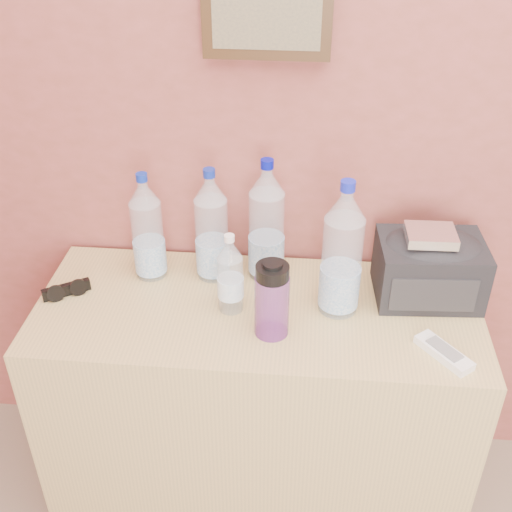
{
  "coord_description": "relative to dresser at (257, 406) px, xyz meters",
  "views": [
    {
      "loc": [
        -0.36,
        0.46,
        1.72
      ],
      "look_at": [
        -0.47,
        1.71,
        0.89
      ],
      "focal_mm": 45.0,
      "sensor_mm": 36.0,
      "label": 1
    }
  ],
  "objects": [
    {
      "name": "picture_frame",
      "position": [
        0.0,
        0.23,
        1.04
      ],
      "size": [
        0.3,
        0.03,
        0.25
      ],
      "primitive_type": null,
      "color": "#382311",
      "rests_on": "room_shell"
    },
    {
      "name": "dresser",
      "position": [
        0.0,
        0.0,
        0.0
      ],
      "size": [
        1.14,
        0.47,
        0.71
      ],
      "primitive_type": "cube",
      "color": "#A97B56",
      "rests_on": "ground"
    },
    {
      "name": "pet_large_a",
      "position": [
        -0.3,
        0.12,
        0.49
      ],
      "size": [
        0.08,
        0.08,
        0.3
      ],
      "rotation": [
        0.0,
        0.0,
        -0.4
      ],
      "color": "white",
      "rests_on": "dresser"
    },
    {
      "name": "pet_large_b",
      "position": [
        -0.13,
        0.14,
        0.5
      ],
      "size": [
        0.09,
        0.09,
        0.32
      ],
      "rotation": [
        0.0,
        0.0,
        -0.08
      ],
      "color": "white",
      "rests_on": "dresser"
    },
    {
      "name": "pet_large_c",
      "position": [
        0.01,
        0.15,
        0.51
      ],
      "size": [
        0.09,
        0.09,
        0.34
      ],
      "rotation": [
        0.0,
        0.0,
        0.37
      ],
      "color": "silver",
      "rests_on": "dresser"
    },
    {
      "name": "pet_large_d",
      "position": [
        0.2,
        0.02,
        0.51
      ],
      "size": [
        0.1,
        0.1,
        0.36
      ],
      "rotation": [
        0.0,
        0.0,
        -0.11
      ],
      "color": "white",
      "rests_on": "dresser"
    },
    {
      "name": "pet_small",
      "position": [
        -0.07,
        -0.01,
        0.45
      ],
      "size": [
        0.06,
        0.06,
        0.22
      ],
      "rotation": [
        0.0,
        0.0,
        -0.16
      ],
      "color": "white",
      "rests_on": "dresser"
    },
    {
      "name": "nalgene_bottle",
      "position": [
        0.04,
        -0.09,
        0.45
      ],
      "size": [
        0.08,
        0.08,
        0.2
      ],
      "rotation": [
        0.0,
        0.0,
        0.07
      ],
      "color": "#6F2D88",
      "rests_on": "dresser"
    },
    {
      "name": "sunglasses",
      "position": [
        -0.5,
        0.01,
        0.37
      ],
      "size": [
        0.13,
        0.11,
        0.03
      ],
      "primitive_type": null,
      "rotation": [
        0.0,
        0.0,
        0.57
      ],
      "color": "black",
      "rests_on": "dresser"
    },
    {
      "name": "ac_remote",
      "position": [
        0.45,
        -0.14,
        0.36
      ],
      "size": [
        0.13,
        0.14,
        0.02
      ],
      "primitive_type": "cube",
      "rotation": [
        0.0,
        0.0,
        -0.89
      ],
      "color": "white",
      "rests_on": "dresser"
    },
    {
      "name": "toiletry_bag",
      "position": [
        0.43,
        0.1,
        0.44
      ],
      "size": [
        0.27,
        0.21,
        0.18
      ],
      "primitive_type": null,
      "rotation": [
        0.0,
        0.0,
        0.06
      ],
      "color": "black",
      "rests_on": "dresser"
    },
    {
      "name": "foil_packet",
      "position": [
        0.42,
        0.08,
        0.55
      ],
      "size": [
        0.12,
        0.1,
        0.02
      ],
      "primitive_type": "cube",
      "rotation": [
        0.0,
        0.0,
        0.03
      ],
      "color": "silver",
      "rests_on": "toiletry_bag"
    }
  ]
}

